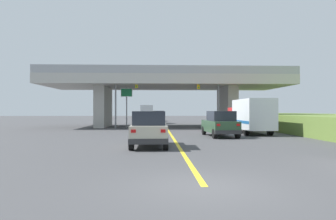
{
  "coord_description": "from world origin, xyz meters",
  "views": [
    {
      "loc": [
        -1.33,
        -8.1,
        2.05
      ],
      "look_at": [
        -0.04,
        22.74,
        2.11
      ],
      "focal_mm": 32.48,
      "sensor_mm": 36.0,
      "label": 1
    }
  ],
  "objects_px": {
    "sedan_oncoming": "(159,117)",
    "suv_lead": "(149,129)",
    "suv_crossing": "(220,124)",
    "traffic_signal_nearside": "(212,95)",
    "highway_sign": "(127,98)",
    "box_truck": "(250,116)",
    "traffic_signal_farside": "(123,94)",
    "semi_truck_distant": "(147,113)"
  },
  "relations": [
    {
      "from": "sedan_oncoming",
      "to": "suv_lead",
      "type": "bearing_deg",
      "value": -91.56
    },
    {
      "from": "suv_crossing",
      "to": "sedan_oncoming",
      "type": "bearing_deg",
      "value": 97.16
    },
    {
      "from": "traffic_signal_nearside",
      "to": "highway_sign",
      "type": "height_order",
      "value": "traffic_signal_nearside"
    },
    {
      "from": "box_truck",
      "to": "traffic_signal_farside",
      "type": "bearing_deg",
      "value": 146.19
    },
    {
      "from": "sedan_oncoming",
      "to": "traffic_signal_nearside",
      "type": "distance_m",
      "value": 15.7
    },
    {
      "from": "traffic_signal_nearside",
      "to": "highway_sign",
      "type": "bearing_deg",
      "value": 170.72
    },
    {
      "from": "sedan_oncoming",
      "to": "traffic_signal_farside",
      "type": "bearing_deg",
      "value": -107.29
    },
    {
      "from": "suv_lead",
      "to": "box_truck",
      "type": "height_order",
      "value": "box_truck"
    },
    {
      "from": "suv_lead",
      "to": "traffic_signal_nearside",
      "type": "height_order",
      "value": "traffic_signal_nearside"
    },
    {
      "from": "box_truck",
      "to": "highway_sign",
      "type": "bearing_deg",
      "value": 142.1
    },
    {
      "from": "sedan_oncoming",
      "to": "traffic_signal_farside",
      "type": "height_order",
      "value": "traffic_signal_farside"
    },
    {
      "from": "suv_lead",
      "to": "semi_truck_distant",
      "type": "relative_size",
      "value": 0.63
    },
    {
      "from": "suv_crossing",
      "to": "semi_truck_distant",
      "type": "bearing_deg",
      "value": 97.34
    },
    {
      "from": "suv_lead",
      "to": "semi_truck_distant",
      "type": "xyz_separation_m",
      "value": [
        -1.29,
        42.45,
        0.61
      ]
    },
    {
      "from": "box_truck",
      "to": "sedan_oncoming",
      "type": "height_order",
      "value": "box_truck"
    },
    {
      "from": "suv_lead",
      "to": "semi_truck_distant",
      "type": "distance_m",
      "value": 42.47
    },
    {
      "from": "semi_truck_distant",
      "to": "sedan_oncoming",
      "type": "bearing_deg",
      "value": -78.96
    },
    {
      "from": "suv_lead",
      "to": "traffic_signal_nearside",
      "type": "xyz_separation_m",
      "value": [
        6.79,
        17.2,
        2.83
      ]
    },
    {
      "from": "suv_crossing",
      "to": "traffic_signal_farside",
      "type": "distance_m",
      "value": 14.61
    },
    {
      "from": "box_truck",
      "to": "traffic_signal_nearside",
      "type": "bearing_deg",
      "value": 105.08
    },
    {
      "from": "highway_sign",
      "to": "semi_truck_distant",
      "type": "relative_size",
      "value": 0.69
    },
    {
      "from": "suv_lead",
      "to": "traffic_signal_farside",
      "type": "relative_size",
      "value": 0.71
    },
    {
      "from": "traffic_signal_nearside",
      "to": "suv_lead",
      "type": "bearing_deg",
      "value": -111.54
    },
    {
      "from": "traffic_signal_nearside",
      "to": "semi_truck_distant",
      "type": "xyz_separation_m",
      "value": [
        -8.08,
        25.25,
        -2.22
      ]
    },
    {
      "from": "suv_lead",
      "to": "suv_crossing",
      "type": "distance_m",
      "value": 8.49
    },
    {
      "from": "suv_crossing",
      "to": "traffic_signal_farside",
      "type": "xyz_separation_m",
      "value": [
        -8.87,
        11.24,
        2.92
      ]
    },
    {
      "from": "suv_lead",
      "to": "suv_crossing",
      "type": "relative_size",
      "value": 0.9
    },
    {
      "from": "suv_crossing",
      "to": "traffic_signal_nearside",
      "type": "height_order",
      "value": "traffic_signal_nearside"
    },
    {
      "from": "suv_crossing",
      "to": "semi_truck_distant",
      "type": "xyz_separation_m",
      "value": [
        -6.75,
        35.94,
        0.61
      ]
    },
    {
      "from": "suv_crossing",
      "to": "semi_truck_distant",
      "type": "relative_size",
      "value": 0.7
    },
    {
      "from": "suv_crossing",
      "to": "traffic_signal_farside",
      "type": "height_order",
      "value": "traffic_signal_farside"
    },
    {
      "from": "suv_lead",
      "to": "semi_truck_distant",
      "type": "height_order",
      "value": "semi_truck_distant"
    },
    {
      "from": "suv_crossing",
      "to": "sedan_oncoming",
      "type": "relative_size",
      "value": 1.13
    },
    {
      "from": "sedan_oncoming",
      "to": "traffic_signal_farside",
      "type": "relative_size",
      "value": 0.7
    },
    {
      "from": "suv_crossing",
      "to": "highway_sign",
      "type": "relative_size",
      "value": 1.01
    },
    {
      "from": "suv_lead",
      "to": "sedan_oncoming",
      "type": "distance_m",
      "value": 31.46
    },
    {
      "from": "box_truck",
      "to": "traffic_signal_nearside",
      "type": "height_order",
      "value": "traffic_signal_nearside"
    },
    {
      "from": "box_truck",
      "to": "traffic_signal_farside",
      "type": "height_order",
      "value": "traffic_signal_farside"
    },
    {
      "from": "traffic_signal_farside",
      "to": "highway_sign",
      "type": "bearing_deg",
      "value": 71.39
    },
    {
      "from": "traffic_signal_nearside",
      "to": "traffic_signal_farside",
      "type": "distance_m",
      "value": 10.21
    },
    {
      "from": "highway_sign",
      "to": "suv_lead",
      "type": "bearing_deg",
      "value": -80.78
    },
    {
      "from": "highway_sign",
      "to": "sedan_oncoming",
      "type": "bearing_deg",
      "value": 72.82
    }
  ]
}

